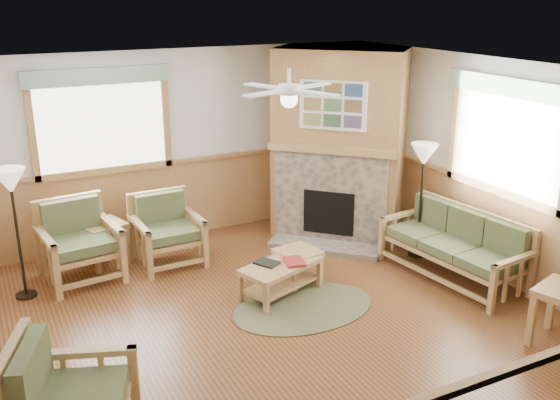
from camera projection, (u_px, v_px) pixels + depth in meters
name	position (u px, v px, depth m)	size (l,w,h in m)	color
floor	(277.00, 324.00, 6.79)	(6.00, 6.00, 0.01)	brown
ceiling	(276.00, 73.00, 5.92)	(6.00, 6.00, 0.01)	white
wall_back	(182.00, 145.00, 8.89)	(6.00, 0.02, 2.70)	silver
wall_front	(496.00, 350.00, 3.82)	(6.00, 0.02, 2.70)	silver
wall_right	(494.00, 170.00, 7.65)	(0.02, 6.00, 2.70)	silver
wainscot	(276.00, 278.00, 6.61)	(6.00, 6.00, 1.10)	#9E7040
fireplace	(339.00, 144.00, 8.97)	(2.20, 2.20, 2.70)	#9E7040
window_back	(96.00, 65.00, 8.00)	(1.90, 0.16, 1.50)	white
window_right	(516.00, 75.00, 7.09)	(0.16, 1.90, 1.50)	white
ceiling_fan	(289.00, 72.00, 6.32)	(1.24, 1.24, 0.36)	white
sofa	(453.00, 246.00, 7.75)	(0.76, 1.86, 0.86)	#A6814D
armchair_back_left	(80.00, 242.00, 7.68)	(0.88, 0.88, 0.99)	#A6814D
armchair_back_right	(168.00, 231.00, 8.15)	(0.81, 0.81, 0.91)	#A6814D
coffee_table	(281.00, 279.00, 7.39)	(0.99, 0.50, 0.40)	#A6814D
end_table_chairs	(104.00, 244.00, 8.18)	(0.51, 0.49, 0.57)	#A6814D
footstool	(298.00, 266.00, 7.71)	(0.48, 0.48, 0.42)	#A6814D
braided_rug	(303.00, 307.00, 7.12)	(1.69, 1.69, 0.01)	brown
floor_lamp_left	(18.00, 234.00, 7.14)	(0.36, 0.36, 1.58)	black
floor_lamp_right	(421.00, 201.00, 8.30)	(0.36, 0.36, 1.57)	black
book_red	(294.00, 260.00, 7.34)	(0.22, 0.30, 0.03)	maroon
book_dark	(267.00, 262.00, 7.31)	(0.20, 0.27, 0.03)	black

